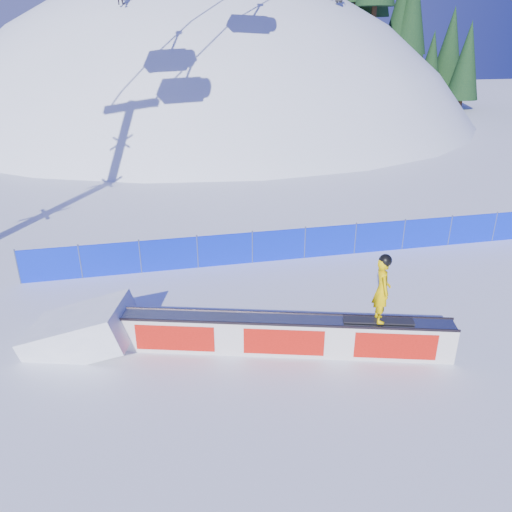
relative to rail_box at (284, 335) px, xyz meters
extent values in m
plane|color=white|center=(3.38, 1.26, -0.51)|extent=(160.00, 160.00, 0.00)
sphere|color=white|center=(3.38, 43.26, -18.51)|extent=(64.00, 64.00, 64.00)
cylinder|color=#362315|center=(18.63, 39.27, 9.93)|extent=(0.50, 0.50, 1.40)
cylinder|color=#362315|center=(18.35, 46.52, 10.18)|extent=(0.50, 0.50, 1.40)
cylinder|color=#362315|center=(20.18, 42.70, 9.31)|extent=(0.50, 0.50, 1.40)
cylinder|color=#362315|center=(23.81, 47.21, 6.39)|extent=(0.50, 0.50, 1.40)
cylinder|color=#362315|center=(24.73, 44.24, 5.90)|extent=(0.50, 0.50, 1.40)
cone|color=black|center=(24.73, 44.24, 10.51)|extent=(3.53, 3.53, 8.02)
cylinder|color=#362315|center=(24.81, 40.78, 5.72)|extent=(0.50, 0.50, 1.40)
cylinder|color=#362315|center=(27.61, 46.80, 2.68)|extent=(0.50, 0.50, 1.40)
cone|color=black|center=(27.61, 46.80, 7.63)|extent=(3.83, 3.83, 8.70)
cylinder|color=#362315|center=(28.20, 44.88, 2.21)|extent=(0.50, 0.50, 1.40)
cone|color=black|center=(28.20, 44.88, 7.35)|extent=(3.99, 3.99, 9.08)
cylinder|color=#362315|center=(32.09, 40.78, 0.09)|extent=(0.50, 0.50, 1.40)
cone|color=black|center=(32.09, 40.78, 4.93)|extent=(3.73, 3.73, 8.48)
cylinder|color=#362315|center=(33.13, 45.60, 0.09)|extent=(0.50, 0.50, 1.40)
cone|color=black|center=(33.13, 45.60, 4.70)|extent=(3.53, 3.53, 8.03)
cube|color=#0821D3|center=(3.38, 5.76, 0.09)|extent=(22.00, 0.03, 1.20)
cylinder|color=#394768|center=(-7.62, 5.76, 0.14)|extent=(0.05, 0.05, 1.30)
cylinder|color=#394768|center=(-5.62, 5.76, 0.14)|extent=(0.05, 0.05, 1.30)
cylinder|color=#394768|center=(-3.62, 5.76, 0.14)|extent=(0.05, 0.05, 1.30)
cylinder|color=#394768|center=(-1.62, 5.76, 0.14)|extent=(0.05, 0.05, 1.30)
cylinder|color=#394768|center=(0.38, 5.76, 0.14)|extent=(0.05, 0.05, 1.30)
cylinder|color=#394768|center=(2.38, 5.76, 0.14)|extent=(0.05, 0.05, 1.30)
cylinder|color=#394768|center=(4.38, 5.76, 0.14)|extent=(0.05, 0.05, 1.30)
cylinder|color=#394768|center=(6.38, 5.76, 0.14)|extent=(0.05, 0.05, 1.30)
cylinder|color=#394768|center=(8.38, 5.76, 0.14)|extent=(0.05, 0.05, 1.30)
cylinder|color=#394768|center=(10.38, 5.76, 0.14)|extent=(0.05, 0.05, 1.30)
cube|color=silver|center=(0.00, 0.00, -0.02)|extent=(8.48, 2.92, 0.98)
cube|color=gray|center=(0.00, 0.00, 0.48)|extent=(8.41, 2.92, 0.04)
cube|color=black|center=(-0.08, -0.28, 0.50)|extent=(8.34, 2.43, 0.07)
cube|color=black|center=(0.08, 0.28, 0.50)|extent=(8.34, 2.43, 0.07)
cube|color=red|center=(-0.08, -0.27, -0.02)|extent=(7.92, 2.30, 0.73)
cube|color=red|center=(0.08, 0.27, -0.02)|extent=(7.92, 2.30, 0.73)
cube|color=black|center=(2.29, -0.66, 0.55)|extent=(1.78, 0.79, 0.03)
imported|color=#EBC200|center=(2.29, -0.66, 1.42)|extent=(0.52, 0.69, 1.71)
sphere|color=black|center=(2.29, -0.66, 2.21)|extent=(0.32, 0.32, 0.32)
camera|label=1|loc=(-3.06, -10.63, 7.12)|focal=35.00mm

